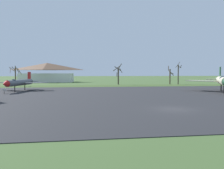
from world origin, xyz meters
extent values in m
plane|color=#425B2D|center=(0.00, 0.00, 0.00)|extent=(600.00, 600.00, 0.00)
cube|color=#28282B|center=(0.00, 16.25, 0.03)|extent=(82.03, 54.18, 0.05)
cube|color=#3B5324|center=(0.00, 49.34, 0.03)|extent=(142.03, 12.00, 0.06)
cylinder|color=#B7B293|center=(19.92, 21.23, 2.47)|extent=(8.63, 13.97, 1.72)
cylinder|color=black|center=(23.64, 28.11, 2.47)|extent=(1.51, 1.41, 1.21)
ellipsoid|color=#19232D|center=(18.79, 19.14, 2.95)|extent=(1.22, 2.30, 1.15)
cube|color=#B7B293|center=(17.16, 24.72, 2.34)|extent=(6.30, 6.96, 0.16)
cube|color=#234C2D|center=(23.13, 27.16, 4.46)|extent=(1.18, 1.95, 2.26)
cube|color=#B7B293|center=(21.59, 27.91, 2.60)|extent=(3.17, 2.72, 0.16)
cylinder|color=black|center=(18.36, 18.34, 0.80)|extent=(0.23, 0.23, 1.61)
cylinder|color=black|center=(21.49, 24.12, 0.80)|extent=(0.23, 0.23, 1.61)
cylinder|color=#565B60|center=(-23.55, 30.48, 1.97)|extent=(3.58, 11.96, 1.37)
cone|color=red|center=(-24.83, 23.77, 1.97)|extent=(1.57, 1.97, 1.26)
cylinder|color=black|center=(-22.38, 36.61, 1.97)|extent=(1.09, 0.92, 0.96)
ellipsoid|color=#19232D|center=(-24.16, 27.30, 2.35)|extent=(1.02, 1.92, 0.96)
cube|color=#565B60|center=(-26.38, 32.62, 1.87)|extent=(5.27, 4.70, 0.13)
cube|color=#565B60|center=(-20.13, 31.42, 1.87)|extent=(5.37, 3.37, 0.13)
cube|color=red|center=(-22.54, 35.78, 3.51)|extent=(0.47, 1.63, 1.71)
cube|color=#565B60|center=(-23.73, 35.93, 2.07)|extent=(2.05, 1.60, 0.13)
cube|color=#565B60|center=(-21.38, 35.48, 2.07)|extent=(2.05, 1.60, 0.13)
cylinder|color=black|center=(-24.04, 27.91, 0.64)|extent=(0.18, 0.18, 1.28)
cylinder|color=black|center=(-23.06, 33.06, 0.64)|extent=(0.18, 0.18, 1.28)
cylinder|color=black|center=(-24.97, 23.72, 0.33)|extent=(0.08, 0.08, 0.66)
cube|color=white|center=(-24.97, 23.72, 0.84)|extent=(0.64, 0.28, 0.41)
cylinder|color=brown|center=(-30.36, 54.11, 2.94)|extent=(0.36, 0.36, 5.89)
cylinder|color=brown|center=(-29.74, 53.65, 5.30)|extent=(1.14, 1.46, 2.38)
cylinder|color=brown|center=(-31.16, 53.15, 5.34)|extent=(2.07, 1.77, 1.41)
cylinder|color=brown|center=(-29.02, 53.81, 4.64)|extent=(0.81, 2.82, 1.94)
cylinder|color=brown|center=(-31.79, 53.79, 5.00)|extent=(0.78, 2.95, 1.77)
cylinder|color=brown|center=(-30.82, 53.60, 5.57)|extent=(1.22, 1.12, 1.18)
cylinder|color=#42382D|center=(3.73, 58.02, 2.96)|extent=(0.48, 0.48, 5.92)
cylinder|color=#42382D|center=(4.26, 58.70, 6.26)|extent=(1.64, 1.37, 2.47)
cylinder|color=#42382D|center=(4.56, 57.45, 4.97)|extent=(1.39, 1.90, 1.61)
cylinder|color=#42382D|center=(3.35, 56.95, 5.66)|extent=(2.34, 1.00, 1.67)
cylinder|color=#42382D|center=(3.44, 59.37, 5.84)|extent=(2.87, 0.84, 2.12)
cylinder|color=#42382D|center=(3.24, 58.13, 3.59)|extent=(0.46, 1.18, 1.44)
cylinder|color=brown|center=(22.82, 57.35, 2.78)|extent=(0.46, 0.46, 5.57)
cylinder|color=brown|center=(22.98, 56.46, 4.22)|extent=(1.89, 0.50, 1.26)
cylinder|color=brown|center=(22.30, 57.55, 5.84)|extent=(0.71, 1.33, 1.87)
cylinder|color=brown|center=(23.21, 56.51, 3.78)|extent=(1.85, 0.99, 1.29)
cylinder|color=#42382D|center=(25.89, 57.12, 3.60)|extent=(0.39, 0.39, 7.20)
cylinder|color=#42382D|center=(26.08, 57.90, 7.23)|extent=(1.70, 0.53, 2.19)
cylinder|color=#42382D|center=(26.78, 57.01, 6.51)|extent=(0.40, 1.87, 1.05)
cylinder|color=#42382D|center=(25.95, 56.38, 6.36)|extent=(1.58, 0.32, 0.90)
cube|color=silver|center=(-24.32, 85.39, 1.96)|extent=(23.69, 13.94, 3.92)
pyramid|color=brown|center=(-24.32, 85.39, 7.11)|extent=(24.87, 14.63, 3.18)
camera|label=1|loc=(-10.70, -25.07, 4.10)|focal=37.88mm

